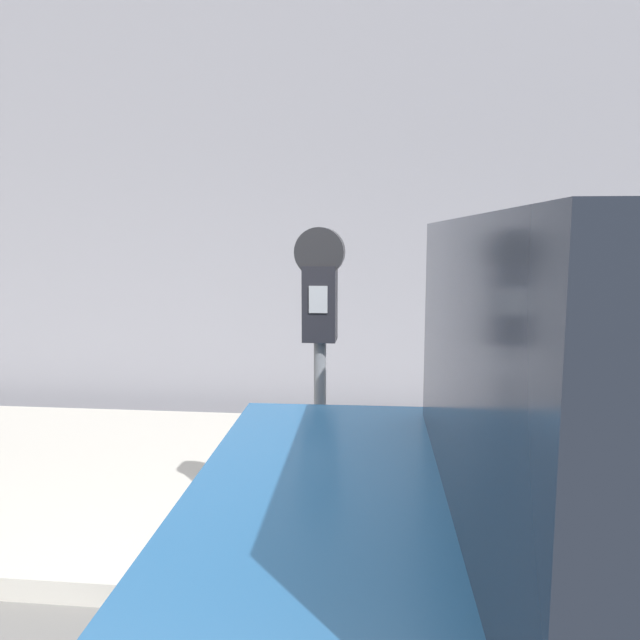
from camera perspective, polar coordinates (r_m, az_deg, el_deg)
The scene contains 3 objects.
sidewalk at distance 4.33m, azimuth -0.96°, elevation -14.79°, with size 24.00×2.80×0.12m.
building_facade at distance 5.85m, azimuth 1.25°, elevation 14.10°, with size 24.00×0.30×4.73m.
parking_meter at distance 2.85m, azimuth -0.00°, elevation -0.13°, with size 0.22×0.15×1.64m.
Camera 1 is at (0.49, -1.77, 1.73)m, focal length 35.00 mm.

